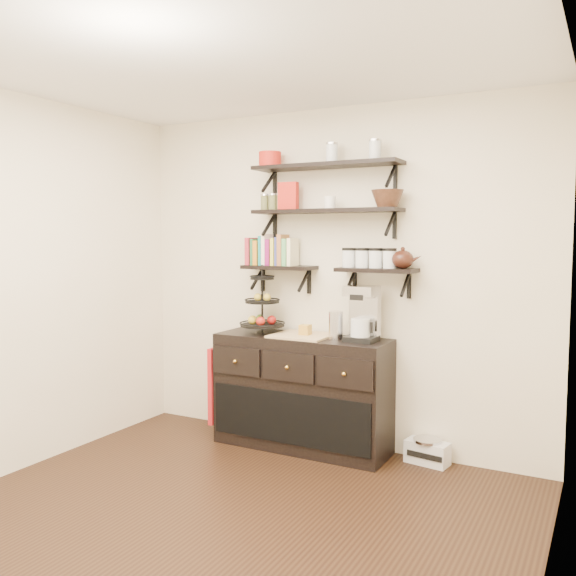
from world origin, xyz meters
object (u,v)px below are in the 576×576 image
Objects in this scene: sideboard at (302,392)px; coffee_maker at (363,315)px; radio at (427,451)px; fruit_stand at (263,311)px.

sideboard is 3.34× the size of coffee_maker.
fruit_stand is at bearing -166.00° from radio.
coffee_maker is 1.25× the size of radio.
fruit_stand is (-0.36, 0.00, 0.63)m from sideboard.
radio is at bearing 12.54° from coffee_maker.
fruit_stand reaches higher than coffee_maker.
coffee_maker reaches higher than sideboard.
sideboard is at bearing -0.63° from fruit_stand.
fruit_stand reaches higher than radio.
sideboard reaches higher than radio.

